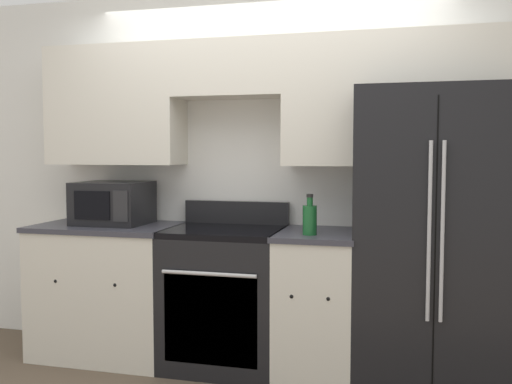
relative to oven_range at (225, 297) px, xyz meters
name	(u,v)px	position (x,y,z in m)	size (l,w,h in m)	color
wall_back	(268,146)	(0.23, 0.28, 1.02)	(8.00, 0.39, 2.60)	white
lower_cabinets_left	(108,290)	(-0.87, 0.00, 0.00)	(1.00, 0.64, 0.94)	silver
lower_cabinets_right	(317,304)	(0.63, 0.00, 0.00)	(0.51, 0.64, 0.94)	silver
oven_range	(225,297)	(0.00, 0.00, 0.00)	(0.77, 0.65, 1.10)	black
refrigerator	(432,237)	(1.33, 0.08, 0.44)	(0.92, 0.81, 1.84)	black
microwave	(113,203)	(-0.85, 0.04, 0.61)	(0.49, 0.42, 0.30)	black
bottle	(310,219)	(0.60, -0.14, 0.56)	(0.09, 0.09, 0.25)	#195928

